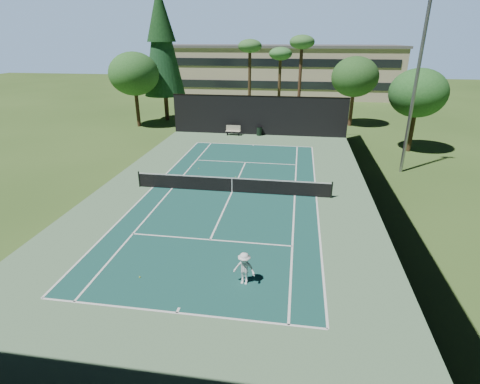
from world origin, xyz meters
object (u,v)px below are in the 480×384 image
object	(u,v)px
player	(244,269)
tennis_ball_c	(236,177)
tennis_net	(232,184)
tennis_ball_d	(199,168)
tennis_ball_b	(207,185)
park_bench	(233,130)
tennis_ball_a	(140,277)
trash_bin	(259,131)

from	to	relation	value
player	tennis_ball_c	distance (m)	12.76
tennis_net	tennis_ball_d	bearing A→B (deg)	128.11
tennis_ball_d	player	bearing A→B (deg)	-68.20
player	tennis_ball_b	bearing A→B (deg)	120.66
tennis_ball_d	park_bench	world-z (taller)	park_bench
tennis_net	tennis_ball_b	size ratio (longest dim) A/B	215.71
tennis_ball_d	tennis_ball_a	bearing A→B (deg)	-85.30
park_bench	trash_bin	world-z (taller)	park_bench
player	tennis_ball_a	xyz separation A→B (m)	(-4.43, -0.30, -0.69)
player	park_bench	bearing A→B (deg)	110.30
tennis_ball_d	trash_bin	size ratio (longest dim) A/B	0.06
tennis_net	trash_bin	bearing A→B (deg)	89.51
tennis_ball_b	tennis_ball_c	distance (m)	2.55
tennis_ball_c	tennis_ball_d	distance (m)	3.53
player	tennis_ball_b	world-z (taller)	player
tennis_net	tennis_ball_b	world-z (taller)	tennis_net
player	tennis_ball_a	world-z (taller)	player
park_bench	trash_bin	size ratio (longest dim) A/B	1.59
tennis_ball_c	player	bearing A→B (deg)	-79.01
tennis_ball_c	park_bench	xyz separation A→B (m)	(-2.34, 12.59, 0.51)
tennis_ball_b	tennis_ball_c	xyz separation A→B (m)	(1.66, 1.94, 0.00)
tennis_ball_c	tennis_ball_d	xyz separation A→B (m)	(-3.18, 1.52, -0.00)
player	tennis_net	bearing A→B (deg)	112.37
tennis_ball_a	tennis_ball_c	distance (m)	12.97
tennis_ball_d	park_bench	size ratio (longest dim) A/B	0.04
tennis_ball_b	tennis_ball_c	size ratio (longest dim) A/B	0.92
tennis_ball_b	trash_bin	distance (m)	14.93
tennis_ball_a	player	bearing A→B (deg)	3.93
park_bench	tennis_ball_b	bearing A→B (deg)	-87.29
tennis_net	tennis_ball_b	xyz separation A→B (m)	(-1.88, 0.89, -0.53)
tennis_net	trash_bin	xyz separation A→B (m)	(0.13, 15.67, -0.08)
trash_bin	park_bench	bearing A→B (deg)	-174.52
tennis_ball_a	tennis_ball_d	world-z (taller)	tennis_ball_a
player	tennis_ball_d	distance (m)	15.13
park_bench	trash_bin	bearing A→B (deg)	5.48
player	trash_bin	size ratio (longest dim) A/B	1.53
tennis_ball_d	park_bench	bearing A→B (deg)	85.66
tennis_ball_b	park_bench	size ratio (longest dim) A/B	0.04
tennis_ball_a	tennis_ball_c	bearing A→B (deg)	81.11
tennis_ball_a	tennis_ball_b	xyz separation A→B (m)	(0.35, 10.88, -0.01)
tennis_ball_a	tennis_ball_c	size ratio (longest dim) A/B	1.10
trash_bin	player	bearing A→B (deg)	-85.32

